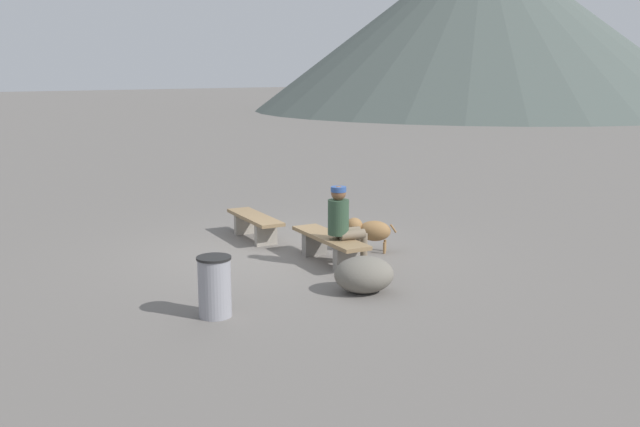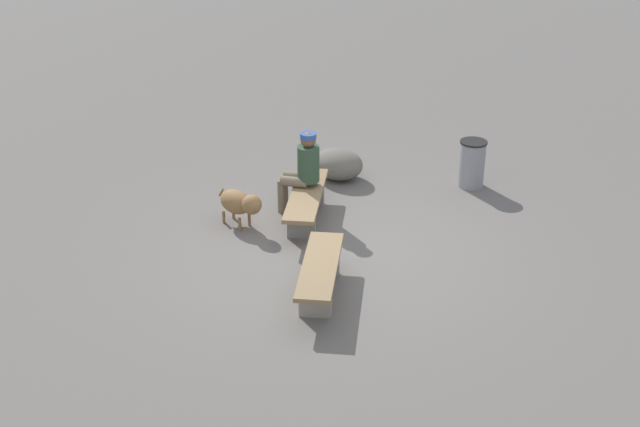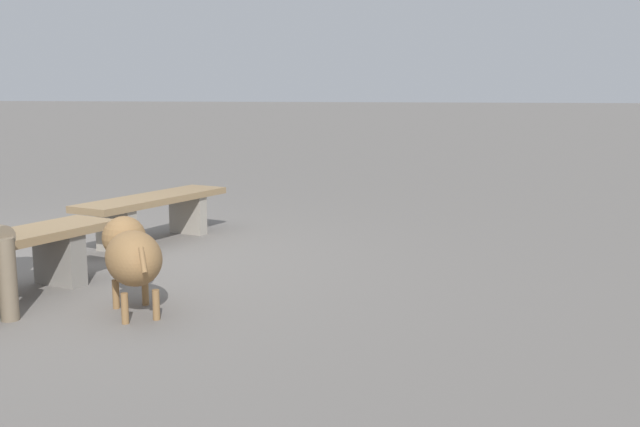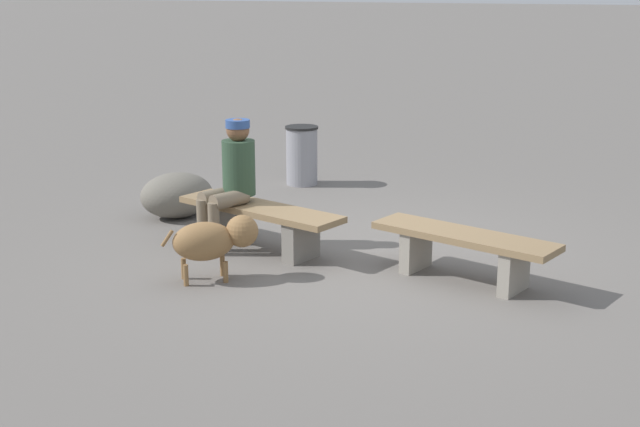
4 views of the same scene
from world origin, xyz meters
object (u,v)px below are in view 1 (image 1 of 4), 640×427
bench_left (255,222)px  dog (369,230)px  trash_bin (215,287)px  boulder (364,275)px  seated_person (343,220)px  bench_right (330,244)px

bench_left → dog: size_ratio=2.38×
trash_bin → boulder: (0.54, 2.04, -0.13)m
dog → trash_bin: size_ratio=0.95×
dog → trash_bin: (0.95, -3.67, 0.01)m
seated_person → bench_left: bearing=-160.7°
bench_right → seated_person: 0.51m
bench_left → trash_bin: trash_bin is taller
seated_person → boulder: seated_person is taller
dog → boulder: dog is taller
bench_left → seated_person: size_ratio=1.36×
bench_right → trash_bin: bearing=-58.4°
seated_person → dog: (-0.36, 0.94, -0.36)m
seated_person → trash_bin: size_ratio=1.67×
bench_right → dog: bearing=108.1°
seated_person → trash_bin: 2.81m
seated_person → boulder: bearing=-10.9°
bench_left → boulder: bearing=1.8°
bench_right → boulder: 1.57m
bench_left → seated_person: (2.33, -0.04, 0.42)m
dog → seated_person: bearing=71.3°
bench_left → seated_person: seated_person is taller
bench_left → boulder: size_ratio=2.10×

